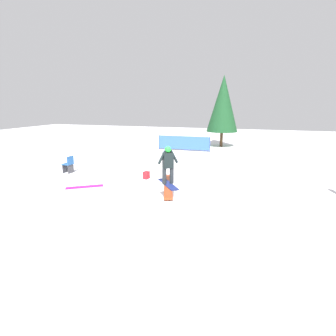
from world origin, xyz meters
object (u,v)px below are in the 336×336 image
at_px(loose_snowboard_magenta, 85,187).
at_px(backpack_on_snow, 146,175).
at_px(loose_snowboard_white, 132,169).
at_px(pine_tree_near, 223,104).
at_px(main_rider_on_rail, 168,166).
at_px(rail_feature, 168,187).
at_px(folding_chair, 69,165).

xyz_separation_m(loose_snowboard_magenta, backpack_on_snow, (2.00, -2.03, 0.16)).
height_order(loose_snowboard_white, pine_tree_near, pine_tree_near).
height_order(main_rider_on_rail, loose_snowboard_white, main_rider_on_rail).
relative_size(main_rider_on_rail, loose_snowboard_white, 0.90).
height_order(rail_feature, loose_snowboard_magenta, rail_feature).
bearing_deg(loose_snowboard_white, backpack_on_snow, 173.45).
height_order(loose_snowboard_white, folding_chair, folding_chair).
bearing_deg(loose_snowboard_magenta, loose_snowboard_white, -132.91).
relative_size(loose_snowboard_magenta, folding_chair, 1.74).
height_order(rail_feature, pine_tree_near, pine_tree_near).
distance_m(loose_snowboard_magenta, folding_chair, 2.87).
bearing_deg(main_rider_on_rail, loose_snowboard_magenta, 43.48).
bearing_deg(backpack_on_snow, loose_snowboard_white, 52.12).
distance_m(main_rider_on_rail, folding_chair, 6.67).
bearing_deg(main_rider_on_rail, loose_snowboard_white, 1.51).
distance_m(backpack_on_snow, pine_tree_near, 11.52).
distance_m(rail_feature, loose_snowboard_white, 5.40).
relative_size(loose_snowboard_white, folding_chair, 1.73).
bearing_deg(pine_tree_near, loose_snowboard_magenta, 161.11).
bearing_deg(main_rider_on_rail, folding_chair, 30.81).
relative_size(loose_snowboard_white, backpack_on_snow, 4.47).
xyz_separation_m(loose_snowboard_white, pine_tree_near, (9.24, -3.79, 3.45)).
relative_size(main_rider_on_rail, backpack_on_snow, 4.02).
xyz_separation_m(rail_feature, loose_snowboard_white, (4.20, 3.34, -0.57)).
height_order(loose_snowboard_magenta, folding_chair, folding_chair).
distance_m(loose_snowboard_magenta, pine_tree_near, 13.95).
bearing_deg(main_rider_on_rail, pine_tree_near, -38.88).
height_order(rail_feature, backpack_on_snow, rail_feature).
relative_size(loose_snowboard_magenta, backpack_on_snow, 4.51).
height_order(rail_feature, main_rider_on_rail, main_rider_on_rail).
height_order(loose_snowboard_white, loose_snowboard_magenta, same).
height_order(loose_snowboard_magenta, backpack_on_snow, backpack_on_snow).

